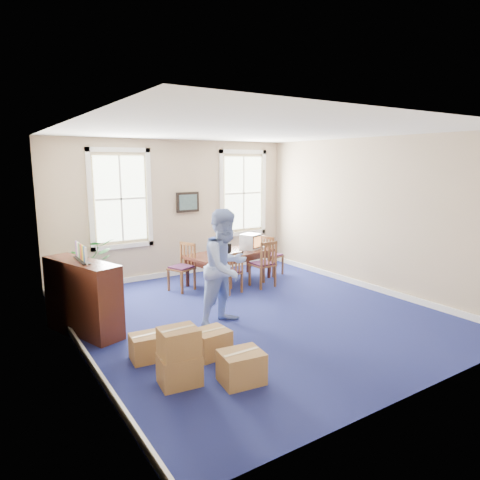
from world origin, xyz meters
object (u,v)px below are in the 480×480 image
conference_table (230,267)px  crt_tv (250,241)px  potted_plant (85,268)px  chair_near_left (230,272)px  cardboard_boxes (190,349)px  man (226,267)px  credenza (83,295)px

conference_table → crt_tv: (0.60, 0.05, 0.52)m
potted_plant → chair_near_left: bearing=-27.2°
crt_tv → chair_near_left: 1.32m
cardboard_boxes → chair_near_left: bearing=50.2°
conference_table → man: (-1.38, -2.13, 0.63)m
man → chair_near_left: bearing=38.8°
credenza → chair_near_left: bearing=-9.2°
man → cardboard_boxes: size_ratio=1.47×
conference_table → chair_near_left: chair_near_left is taller
chair_near_left → credenza: (-3.06, -0.50, 0.17)m
man → potted_plant: size_ratio=1.65×
credenza → potted_plant: credenza is taller
chair_near_left → man: size_ratio=0.46×
conference_table → man: 2.61m
crt_tv → chair_near_left: size_ratio=0.48×
chair_near_left → credenza: bearing=-0.1°
potted_plant → cardboard_boxes: (0.29, -4.10, -0.21)m
conference_table → potted_plant: size_ratio=1.72×
crt_tv → chair_near_left: bearing=-166.2°
potted_plant → crt_tv: bearing=-9.4°
man → potted_plant: man is taller
chair_near_left → cardboard_boxes: bearing=40.8°
credenza → cardboard_boxes: bearing=-89.9°
credenza → potted_plant: size_ratio=1.32×
crt_tv → credenza: size_ratio=0.27×
crt_tv → man: 2.94m
crt_tv → cardboard_boxes: 4.85m
crt_tv → man: bearing=-154.6°
crt_tv → potted_plant: potted_plant is taller
conference_table → credenza: bearing=-170.7°
man → cardboard_boxes: (-1.34, -1.33, -0.60)m
conference_table → man: size_ratio=1.04×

